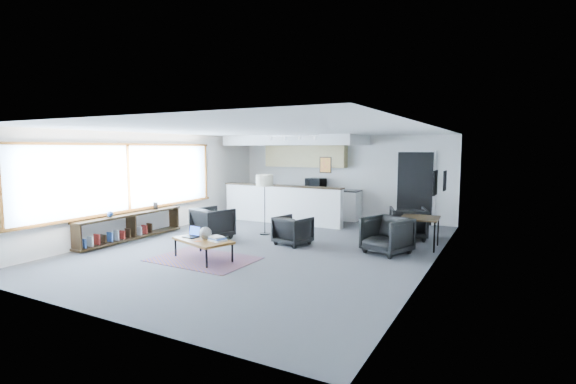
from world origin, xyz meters
The scene contains 21 objects.
room centered at (0.00, 0.00, 1.30)m, with size 7.02×9.02×2.62m.
window centered at (-3.46, -0.90, 1.46)m, with size 0.10×5.95×1.66m.
console centered at (-3.30, -1.05, 0.33)m, with size 0.35×3.00×0.80m.
kitchenette centered at (-1.20, 3.71, 1.38)m, with size 4.20×1.96×2.60m.
doorway centered at (2.30, 4.42, 1.07)m, with size 1.10×0.12×2.15m.
track_light centered at (-0.59, 2.20, 2.53)m, with size 1.60×0.07×0.15m.
wall_art_lower centered at (3.47, 0.40, 1.55)m, with size 0.03×0.38×0.48m.
wall_art_upper centered at (3.47, 1.70, 1.50)m, with size 0.03×0.34×0.44m.
kilim_rug centered at (-0.59, -1.60, 0.01)m, with size 2.04×1.41×0.01m.
coffee_table centered at (-0.59, -1.60, 0.38)m, with size 1.41×1.05×0.41m.
laptop centered at (-0.92, -1.52, 0.47)m, with size 0.32×0.28×0.22m.
ceramic_pot centered at (-0.54, -1.58, 0.54)m, with size 0.25×0.25×0.25m.
book_stack centered at (-0.24, -1.59, 0.46)m, with size 0.37×0.33×0.10m.
coaster centered at (-0.55, -1.80, 0.42)m, with size 0.11×0.11×0.01m.
armchair_left centered at (-1.65, 0.04, 0.42)m, with size 0.82×0.77×0.85m, color black.
armchair_right centered at (0.39, 0.40, 0.36)m, with size 0.71×0.66×0.73m, color black.
floor_lamp centered at (-0.78, 1.07, 1.34)m, with size 0.48×0.48×1.54m.
dining_table centered at (3.00, 1.50, 0.62)m, with size 0.85×0.85×0.68m.
dining_chair_near centered at (2.51, 0.60, 0.36)m, with size 0.71×0.66×0.73m, color black.
dining_chair_far centered at (2.58, 2.29, 0.36)m, with size 0.71×0.66×0.73m, color black.
microwave centered at (-0.75, 4.15, 1.13)m, with size 0.59×0.33×0.40m, color black.
Camera 1 is at (4.74, -7.96, 2.21)m, focal length 26.00 mm.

